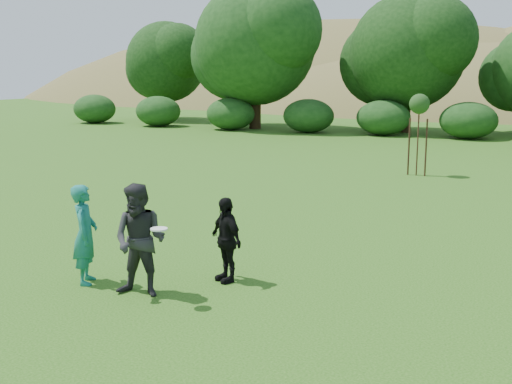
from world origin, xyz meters
TOP-DOWN VIEW (x-y plane):
  - ground at (0.00, 0.00)m, footprint 120.00×120.00m
  - player_teal at (-1.32, -0.76)m, footprint 0.70×0.76m
  - player_grey at (-0.08, -0.81)m, footprint 1.03×0.88m
  - player_black at (0.77, 0.48)m, footprint 0.95×0.75m
  - frisbee at (0.45, -1.01)m, footprint 0.27×0.27m
  - sapling at (0.75, 13.51)m, footprint 0.70×0.70m

SIDE VIEW (x-z plane):
  - ground at x=0.00m, z-range 0.00..0.00m
  - player_black at x=0.77m, z-range 0.00..1.50m
  - player_teal at x=-1.32m, z-range 0.00..1.74m
  - player_grey at x=-0.08m, z-range 0.00..1.86m
  - frisbee at x=0.45m, z-range 1.22..1.24m
  - sapling at x=0.75m, z-range 0.99..3.84m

